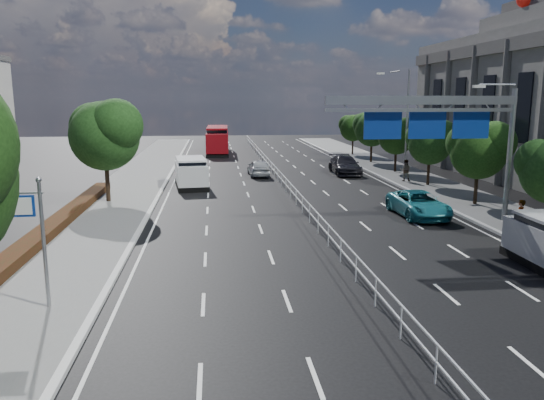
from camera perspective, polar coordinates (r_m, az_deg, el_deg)
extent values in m
plane|color=black|center=(18.73, 10.27, -10.27)|extent=(160.00, 160.00, 0.00)
cube|color=slate|center=(19.07, -25.75, -10.61)|extent=(5.00, 140.00, 0.14)
cube|color=silver|center=(18.39, -18.26, -10.84)|extent=(0.25, 140.00, 0.15)
cube|color=silver|center=(39.96, 1.17, 2.71)|extent=(0.05, 85.00, 0.05)
cube|color=silver|center=(40.02, 1.17, 2.07)|extent=(0.05, 85.00, 0.05)
cube|color=black|center=(24.04, -25.98, -5.54)|extent=(1.00, 36.00, 0.44)
cylinder|color=gray|center=(18.14, -23.30, -4.74)|extent=(0.12, 0.12, 4.20)
sphere|color=gray|center=(17.72, -23.82, 1.98)|extent=(0.18, 0.18, 0.18)
cylinder|color=gray|center=(17.95, -25.39, 0.67)|extent=(1.30, 0.07, 0.07)
cube|color=navy|center=(18.12, -26.19, -0.60)|extent=(1.35, 0.06, 0.68)
cube|color=white|center=(18.15, -26.15, -0.58)|extent=(1.20, 0.01, 0.54)
cube|color=white|center=(18.08, -26.22, -0.62)|extent=(1.20, 0.01, 0.54)
cylinder|color=gray|center=(31.16, 24.17, 4.24)|extent=(0.28, 0.28, 7.20)
cube|color=gray|center=(28.79, 15.89, 10.29)|extent=(10.20, 0.25, 0.45)
cube|color=gray|center=(28.80, 15.83, 9.30)|extent=(10.20, 0.18, 0.18)
cylinder|color=gray|center=(30.52, 23.08, 11.36)|extent=(2.00, 0.10, 0.10)
cube|color=silver|center=(30.05, 21.37, 11.31)|extent=(0.60, 0.25, 0.15)
cube|color=navy|center=(30.14, 20.61, 7.55)|extent=(2.00, 0.08, 1.40)
cube|color=white|center=(30.19, 20.56, 7.55)|extent=(1.80, 0.02, 1.20)
cube|color=navy|center=(29.14, 16.35, 7.71)|extent=(2.00, 0.08, 1.40)
cube|color=white|center=(29.19, 16.32, 7.71)|extent=(1.80, 0.02, 1.20)
cube|color=navy|center=(28.31, 11.82, 7.83)|extent=(2.00, 0.08, 1.40)
cube|color=white|center=(28.36, 11.79, 7.84)|extent=(1.80, 0.02, 1.20)
cylinder|color=gray|center=(45.64, 14.29, 7.82)|extent=(0.16, 0.16, 9.00)
cylinder|color=gray|center=(45.23, 13.09, 13.30)|extent=(0.10, 2.40, 0.10)
cube|color=silver|center=(44.85, 11.60, 13.19)|extent=(0.60, 0.25, 0.15)
cube|color=#4C4947|center=(44.72, 24.14, 15.00)|extent=(0.40, 36.00, 1.00)
sphere|color=#B2140C|center=(45.55, 25.50, 18.87)|extent=(1.10, 1.10, 1.10)
cylinder|color=black|center=(35.72, -17.31, 2.44)|extent=(0.28, 0.28, 3.50)
sphere|color=black|center=(35.46, -17.55, 6.59)|extent=(4.40, 4.40, 4.40)
sphere|color=black|center=(34.61, -16.38, 7.72)|extent=(3.30, 3.30, 3.30)
sphere|color=black|center=(36.22, -18.60, 7.49)|extent=(3.08, 3.08, 3.08)
sphere|color=black|center=(29.05, 26.73, 3.68)|extent=(2.24, 2.24, 2.24)
cylinder|color=black|center=(35.63, 21.10, 1.61)|extent=(0.22, 0.22, 2.80)
sphere|color=black|center=(35.38, 21.34, 4.93)|extent=(3.50, 3.50, 3.50)
sphere|color=black|center=(35.21, 22.81, 5.71)|extent=(2.62, 2.62, 2.62)
sphere|color=black|center=(35.53, 20.12, 5.76)|extent=(2.45, 2.45, 2.45)
cylinder|color=black|center=(42.36, 16.48, 3.21)|extent=(0.22, 0.22, 2.70)
sphere|color=black|center=(42.16, 16.63, 5.90)|extent=(3.30, 3.30, 3.30)
sphere|color=black|center=(41.92, 17.77, 6.55)|extent=(2.48, 2.48, 2.47)
sphere|color=black|center=(42.36, 15.68, 6.56)|extent=(2.31, 2.31, 2.31)
cylinder|color=black|center=(49.31, 13.14, 4.37)|extent=(0.21, 0.21, 2.65)
sphere|color=black|center=(49.14, 13.24, 6.64)|extent=(3.20, 3.20, 3.20)
sphere|color=black|center=(48.87, 14.17, 7.20)|extent=(2.40, 2.40, 2.40)
sphere|color=black|center=(49.38, 12.46, 7.19)|extent=(2.24, 2.24, 2.24)
cylinder|color=black|center=(56.39, 10.63, 5.37)|extent=(0.23, 0.23, 2.85)
sphere|color=black|center=(56.23, 10.70, 7.50)|extent=(3.60, 3.60, 3.60)
sphere|color=black|center=(55.90, 11.60, 8.04)|extent=(2.70, 2.70, 2.70)
sphere|color=black|center=(56.55, 9.94, 8.01)|extent=(2.52, 2.52, 2.52)
cylinder|color=black|center=(63.59, 8.67, 5.93)|extent=(0.21, 0.21, 2.60)
sphere|color=black|center=(63.45, 8.72, 7.66)|extent=(3.10, 3.10, 3.10)
sphere|color=black|center=(63.14, 9.39, 8.10)|extent=(2.32, 2.33, 2.32)
sphere|color=black|center=(63.74, 8.14, 8.06)|extent=(2.17, 2.17, 2.17)
cube|color=black|center=(41.01, -8.67, 1.64)|extent=(2.80, 5.38, 0.37)
cube|color=white|center=(40.88, -8.71, 2.88)|extent=(2.75, 5.28, 1.52)
cube|color=black|center=(40.78, -8.74, 3.94)|extent=(2.41, 3.85, 0.67)
cube|color=white|center=(40.74, -8.75, 4.41)|extent=(2.54, 4.16, 0.13)
cylinder|color=black|center=(39.28, -9.83, 1.49)|extent=(0.41, 0.79, 0.76)
cylinder|color=black|center=(39.41, -7.17, 1.60)|extent=(0.41, 0.79, 0.76)
cylinder|color=black|center=(42.57, -10.08, 2.20)|extent=(0.41, 0.79, 0.76)
cylinder|color=black|center=(42.70, -7.62, 2.30)|extent=(0.41, 0.79, 0.76)
cube|color=black|center=(65.83, -5.85, 5.17)|extent=(2.84, 10.96, 0.33)
cube|color=maroon|center=(65.71, -5.87, 6.38)|extent=(2.79, 10.75, 2.22)
cube|color=black|center=(65.63, -5.89, 7.35)|extent=(2.52, 7.75, 0.98)
cube|color=maroon|center=(65.60, -5.90, 7.77)|extent=(2.63, 8.39, 0.20)
cylinder|color=black|center=(62.33, -6.88, 4.98)|extent=(0.30, 0.68, 0.67)
cylinder|color=black|center=(62.30, -4.90, 5.02)|extent=(0.30, 0.68, 0.67)
cylinder|color=black|center=(69.35, -6.70, 5.59)|extent=(0.30, 0.68, 0.67)
cylinder|color=black|center=(69.32, -4.92, 5.62)|extent=(0.30, 0.68, 0.67)
imported|color=#A7AAAE|center=(46.35, -1.44, 3.51)|extent=(1.87, 4.32, 1.45)
imported|color=black|center=(77.20, -6.04, 6.48)|extent=(1.84, 4.90, 1.60)
cylinder|color=black|center=(24.76, 24.66, -4.99)|extent=(0.31, 0.71, 0.70)
imported|color=#1B6E79|center=(31.56, 15.49, -0.42)|extent=(2.48, 5.23, 1.44)
imported|color=black|center=(47.88, 7.85, 3.74)|extent=(2.41, 5.60, 1.61)
imported|color=gray|center=(28.46, 25.09, -1.69)|extent=(0.75, 0.73, 1.74)
imported|color=gray|center=(43.79, 14.15, 3.11)|extent=(1.02, 0.91, 1.73)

